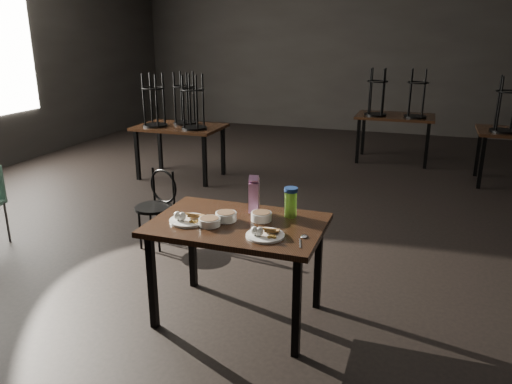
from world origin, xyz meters
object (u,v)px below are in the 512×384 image
at_px(main_table, 238,233).
at_px(water_bottle, 291,202).
at_px(bentwood_chair, 157,202).
at_px(juice_carton, 254,195).

height_order(main_table, water_bottle, water_bottle).
height_order(main_table, bentwood_chair, bentwood_chair).
height_order(main_table, juice_carton, juice_carton).
bearing_deg(bentwood_chair, main_table, -23.38).
xyz_separation_m(water_bottle, bentwood_chair, (-1.53, 0.75, -0.41)).
bearing_deg(juice_carton, bentwood_chair, 149.27).
bearing_deg(juice_carton, main_table, -99.86).
relative_size(water_bottle, bentwood_chair, 0.29).
height_order(water_bottle, bentwood_chair, water_bottle).
distance_m(juice_carton, water_bottle, 0.28).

